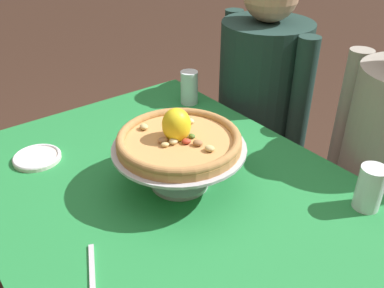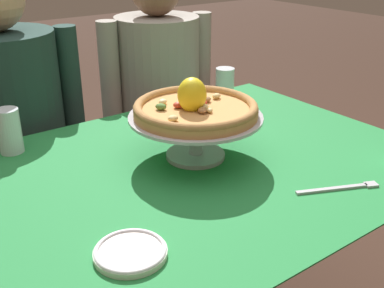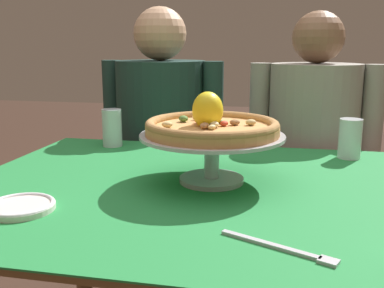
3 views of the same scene
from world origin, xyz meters
TOP-DOWN VIEW (x-y plane):
  - dining_table at (0.00, 0.00)m, footprint 1.24×0.95m
  - pizza_stand at (0.01, 0.04)m, footprint 0.37×0.37m
  - pizza at (0.01, 0.04)m, footprint 0.34×0.34m
  - water_glass_back_left at (-0.39, 0.38)m, footprint 0.07×0.07m
  - water_glass_back_right at (0.39, 0.37)m, footprint 0.07×0.07m
  - side_plate at (-0.36, -0.24)m, footprint 0.15×0.15m
  - dinner_fork at (0.19, -0.32)m, footprint 0.20×0.11m
  - diner_left at (-0.30, 0.70)m, footprint 0.52×0.40m
  - diner_right at (0.30, 0.69)m, footprint 0.50×0.37m

SIDE VIEW (x-z plane):
  - diner_right at x=0.30m, z-range -0.02..1.20m
  - diner_left at x=-0.30m, z-range -0.01..1.24m
  - dining_table at x=0.00m, z-range 0.27..1.02m
  - dinner_fork at x=0.19m, z-range 0.75..0.76m
  - side_plate at x=-0.36m, z-range 0.75..0.77m
  - water_glass_back_right at x=0.39m, z-range 0.75..0.87m
  - water_glass_back_left at x=-0.39m, z-range 0.74..0.87m
  - pizza_stand at x=0.01m, z-range 0.78..0.91m
  - pizza at x=0.01m, z-range 0.85..0.95m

